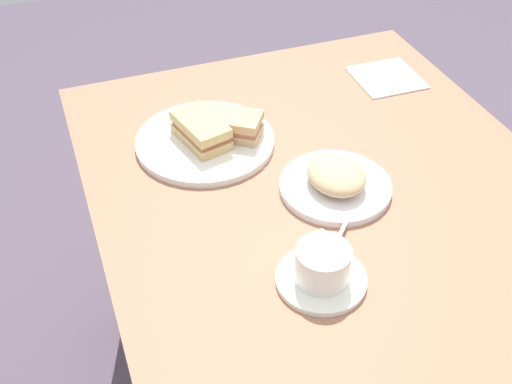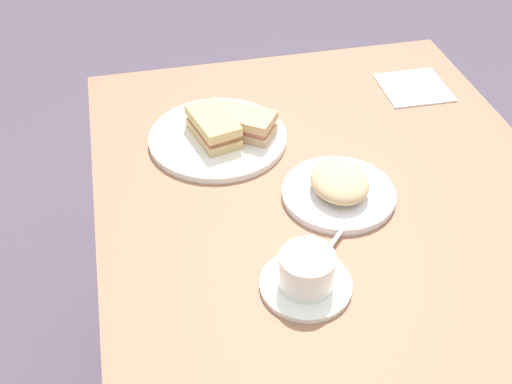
{
  "view_description": "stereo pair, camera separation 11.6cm",
  "coord_description": "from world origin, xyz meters",
  "views": [
    {
      "loc": [
        0.69,
        -0.45,
        1.53
      ],
      "look_at": [
        -0.13,
        -0.15,
        0.78
      ],
      "focal_mm": 44.72,
      "sensor_mm": 36.0,
      "label": 1
    },
    {
      "loc": [
        0.73,
        -0.34,
        1.53
      ],
      "look_at": [
        -0.13,
        -0.15,
        0.78
      ],
      "focal_mm": 44.72,
      "sensor_mm": 36.0,
      "label": 2
    }
  ],
  "objects": [
    {
      "name": "sandwich_plate",
      "position": [
        -0.35,
        -0.18,
        0.76
      ],
      "size": [
        0.29,
        0.29,
        0.01
      ],
      "primitive_type": "cylinder",
      "color": "white",
      "rests_on": "dining_table"
    },
    {
      "name": "dining_table",
      "position": [
        0.0,
        0.0,
        0.65
      ],
      "size": [
        1.34,
        0.88,
        0.75
      ],
      "color": "#97644A",
      "rests_on": "ground_plane"
    },
    {
      "name": "napkin",
      "position": [
        -0.45,
        0.3,
        0.75
      ],
      "size": [
        0.15,
        0.15,
        0.0
      ],
      "primitive_type": "cube",
      "rotation": [
        0.0,
        0.0,
        -0.02
      ],
      "color": "white",
      "rests_on": "dining_table"
    },
    {
      "name": "sandwich_back",
      "position": [
        -0.34,
        -0.13,
        0.79
      ],
      "size": [
        0.13,
        0.14,
        0.05
      ],
      "color": "tan",
      "rests_on": "sandwich_plate"
    },
    {
      "name": "sandwich_front",
      "position": [
        -0.34,
        -0.19,
        0.79
      ],
      "size": [
        0.14,
        0.1,
        0.05
      ],
      "color": "tan",
      "rests_on": "sandwich_plate"
    },
    {
      "name": "side_plate",
      "position": [
        -0.12,
        0.01,
        0.76
      ],
      "size": [
        0.21,
        0.21,
        0.01
      ],
      "primitive_type": "cylinder",
      "color": "white",
      "rests_on": "dining_table"
    },
    {
      "name": "side_food_pile",
      "position": [
        -0.12,
        0.01,
        0.79
      ],
      "size": [
        0.13,
        0.11,
        0.04
      ],
      "primitive_type": "ellipsoid",
      "color": "tan",
      "rests_on": "side_plate"
    },
    {
      "name": "spoon",
      "position": [
        0.02,
        -0.06,
        0.76
      ],
      "size": [
        0.08,
        0.08,
        0.01
      ],
      "color": "silver",
      "rests_on": "coffee_saucer"
    },
    {
      "name": "coffee_saucer",
      "position": [
        0.08,
        -0.11,
        0.76
      ],
      "size": [
        0.15,
        0.15,
        0.01
      ],
      "primitive_type": "cylinder",
      "color": "white",
      "rests_on": "dining_table"
    },
    {
      "name": "coffee_cup",
      "position": [
        0.08,
        -0.11,
        0.79
      ],
      "size": [
        0.11,
        0.09,
        0.06
      ],
      "color": "white",
      "rests_on": "coffee_saucer"
    }
  ]
}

